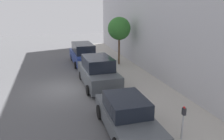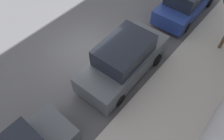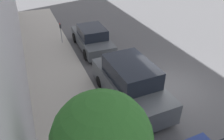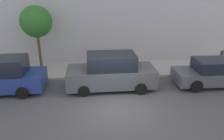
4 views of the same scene
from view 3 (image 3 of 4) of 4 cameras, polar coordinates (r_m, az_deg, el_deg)
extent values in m
plane|color=#515154|center=(11.57, 14.27, -4.39)|extent=(60.00, 60.00, 0.00)
cube|color=#B2ADA3|center=(9.86, -10.80, -10.70)|extent=(3.07, 32.00, 0.15)
cube|color=#4C5156|center=(14.94, -5.22, 7.67)|extent=(1.84, 4.52, 0.68)
cube|color=black|center=(14.59, -5.23, 9.89)|extent=(1.60, 2.11, 0.64)
cylinder|color=black|center=(14.09, -0.13, 5.29)|extent=(0.22, 0.69, 0.69)
cylinder|color=black|center=(13.61, -6.79, 4.03)|extent=(0.22, 0.69, 0.69)
cylinder|color=black|center=(16.48, -3.84, 9.30)|extent=(0.22, 0.69, 0.69)
cylinder|color=black|center=(16.07, -9.64, 8.31)|extent=(0.22, 0.69, 0.69)
cube|color=#4C5156|center=(10.07, 4.73, -4.50)|extent=(2.10, 4.86, 0.96)
cube|color=black|center=(9.58, 4.96, -0.26)|extent=(1.80, 2.65, 0.80)
cylinder|color=black|center=(9.76, 13.55, -9.81)|extent=(0.22, 0.62, 0.62)
cylinder|color=black|center=(9.00, 3.48, -13.07)|extent=(0.22, 0.62, 0.62)
cylinder|color=black|center=(11.74, 5.50, -1.00)|extent=(0.22, 0.62, 0.62)
cylinder|color=black|center=(11.11, -3.08, -2.98)|extent=(0.22, 0.62, 0.62)
cylinder|color=#ADADB2|center=(15.77, -13.09, 8.81)|extent=(0.07, 0.07, 1.07)
cube|color=#2D2D33|center=(15.53, -13.40, 11.10)|extent=(0.11, 0.15, 0.28)
cube|color=red|center=(15.47, -13.47, 11.67)|extent=(0.04, 0.09, 0.05)
sphere|color=#2D6B28|center=(4.37, -2.67, -17.80)|extent=(1.98, 1.98, 1.98)
camera|label=1|loc=(22.02, -4.74, 28.06)|focal=35.00mm
camera|label=2|loc=(12.58, -27.79, 37.69)|focal=35.00mm
camera|label=4|loc=(16.35, 47.45, 17.45)|focal=35.00mm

